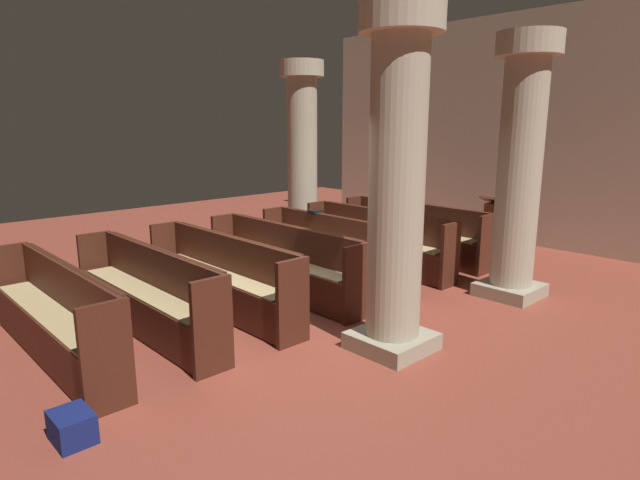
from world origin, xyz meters
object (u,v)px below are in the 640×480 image
Objects in this scene: pew_row_6 at (53,311)px; lectern at (493,230)px; pillar_far_side at (302,152)px; hymn_book at (315,211)px; pillar_aisle_rear at (397,179)px; pew_row_2 at (334,248)px; pew_row_5 at (146,290)px; pew_row_0 at (414,230)px; kneeler_box_navy at (72,427)px; pew_row_1 at (377,238)px; pew_row_3 at (283,259)px; pew_row_4 at (221,273)px; pillar_aisle_side at (520,165)px.

pew_row_6 is 7.50m from lectern.
lectern is (3.02, 2.07, -1.39)m from pillar_far_side.
pillar_aisle_rear is at bearing -27.98° from hymn_book.
pew_row_2 is 1.00× the size of pew_row_5.
kneeler_box_navy is at bearing -75.77° from pew_row_0.
lectern reaches higher than pew_row_6.
lectern is (-1.44, 4.72, -1.39)m from pillar_aisle_rear.
pew_row_1 is 2.50m from lectern.
pillar_far_side is (-2.20, 1.31, 1.33)m from pew_row_2.
pew_row_0 is 1.00× the size of pew_row_1.
pillar_far_side is at bearing 172.42° from pew_row_1.
pew_row_6 is at bearing -90.00° from pew_row_5.
pew_row_2 and pew_row_6 have the same top height.
pew_row_2 is 1.02m from pew_row_3.
pew_row_4 is (0.00, -4.07, 0.00)m from pew_row_0.
pillar_far_side is at bearing -161.78° from pew_row_0.
pew_row_3 is at bearing -46.60° from pillar_far_side.
pillar_aisle_rear is at bearing -90.00° from pillar_aisle_side.
pew_row_1 is 2.63m from pillar_aisle_side.
pillar_aisle_side reaches higher than pew_row_5.
pillar_aisle_side is at bearing 7.13° from pew_row_1.
lectern is at bearing 82.77° from pew_row_5.
hymn_book is (-0.62, -0.83, 0.47)m from pew_row_1.
pillar_far_side and pillar_aisle_rear have the same top height.
lectern is at bearing 34.44° from pillar_far_side.
hymn_book is (-0.62, 0.19, 0.47)m from pew_row_2.
pew_row_6 is 2.72× the size of lectern.
pillar_aisle_side is (2.25, 3.33, 1.33)m from pew_row_4.
pillar_far_side is (-2.20, -0.72, 1.33)m from pew_row_0.
pew_row_4 is (0.00, -3.05, 0.00)m from pew_row_1.
pew_row_5 is 2.72× the size of lectern.
pillar_aisle_side is 17.03× the size of hymn_book.
pillar_far_side is at bearing 179.86° from pillar_aisle_side.
pillar_far_side is (-2.20, 5.38, 1.33)m from pew_row_6.
pew_row_3 is at bearing 90.00° from pew_row_6.
pillar_aisle_rear is 17.03× the size of hymn_book.
pew_row_3 is 1.00× the size of pew_row_4.
pew_row_0 is 5.09m from pew_row_5.
pew_row_0 and pew_row_4 have the same top height.
pew_row_0 is 1.00× the size of pew_row_2.
pew_row_1 and pew_row_3 have the same top height.
pillar_far_side reaches higher than pew_row_1.
pew_row_1 is at bearing -172.87° from pillar_aisle_side.
pew_row_3 is (0.00, -2.04, 0.00)m from pew_row_1.
lectern is (0.82, 7.45, -0.07)m from pew_row_6.
pew_row_0 and pew_row_2 have the same top height.
pew_row_4 and pew_row_5 have the same top height.
kneeler_box_navy is at bearing -55.93° from pew_row_4.
pillar_aisle_side is at bearing -55.38° from lectern.
hymn_book is (-0.62, 4.26, 0.47)m from pew_row_6.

